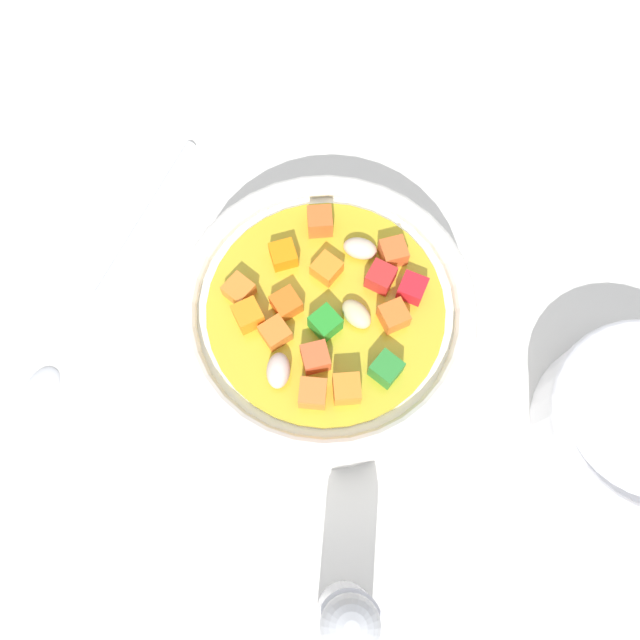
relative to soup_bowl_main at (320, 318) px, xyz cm
name	(u,v)px	position (x,y,z in cm)	size (l,w,h in cm)	color
ground_plane	(320,338)	(0.01, 0.01, -4.09)	(140.00, 140.00, 2.00)	silver
soup_bowl_main	(320,318)	(0.00, 0.00, 0.00)	(19.01, 19.01, 6.65)	white
spoon	(107,268)	(4.39, 15.40, -2.69)	(21.55, 10.28, 0.84)	silver
side_bowl_small	(635,423)	(-6.23, -19.91, -0.63)	(12.51, 12.51, 5.43)	white
pepper_shaker	(341,618)	(-17.60, -1.56, 1.75)	(3.33, 3.33, 9.73)	silver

